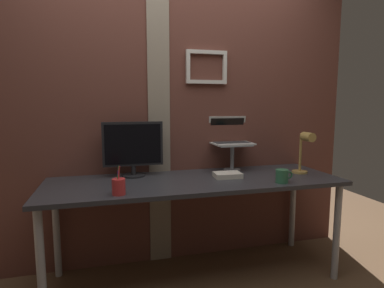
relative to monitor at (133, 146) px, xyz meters
name	(u,v)px	position (x,y,z in m)	size (l,w,h in m)	color
ground_plane	(184,285)	(0.32, -0.31, -0.99)	(6.00, 6.00, 0.00)	brown
brick_wall_back	(169,101)	(0.32, 0.18, 0.34)	(3.16, 0.16, 2.67)	brown
desk	(196,189)	(0.43, -0.23, -0.30)	(2.14, 0.70, 0.76)	#333338
monitor	(133,146)	(0.00, 0.00, 0.00)	(0.45, 0.18, 0.42)	black
laptop_stand	(232,153)	(0.81, 0.00, -0.08)	(0.28, 0.22, 0.22)	gray
laptop	(229,136)	(0.81, 0.07, 0.05)	(0.33, 0.27, 0.23)	silver
desk_lamp	(305,148)	(1.30, -0.28, -0.03)	(0.12, 0.20, 0.33)	tan
pen_cup	(119,186)	(-0.13, -0.48, -0.18)	(0.08, 0.08, 0.18)	red
coffee_mug	(282,176)	(0.99, -0.48, -0.18)	(0.13, 0.09, 0.10)	#33724C
paper_clutter_stack	(228,175)	(0.68, -0.23, -0.21)	(0.20, 0.14, 0.04)	silver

